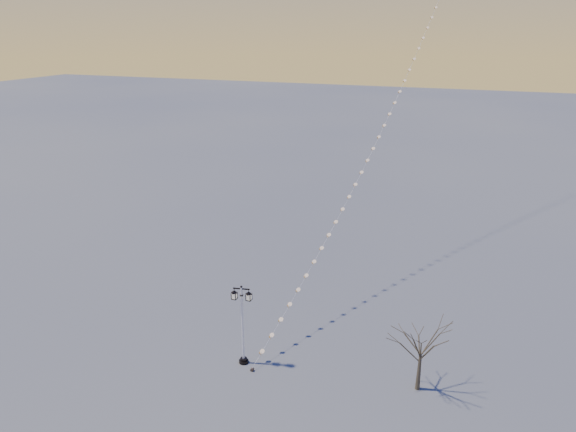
% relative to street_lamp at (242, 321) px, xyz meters
% --- Properties ---
extents(ground, '(300.00, 300.00, 0.00)m').
position_rel_street_lamp_xyz_m(ground, '(1.31, -0.06, -2.70)').
color(ground, '#5C5F5D').
rests_on(ground, ground).
extents(street_lamp, '(1.23, 0.58, 4.89)m').
position_rel_street_lamp_xyz_m(street_lamp, '(0.00, 0.00, 0.00)').
color(street_lamp, black).
rests_on(street_lamp, ground).
extents(bare_tree, '(2.42, 2.42, 4.01)m').
position_rel_street_lamp_xyz_m(bare_tree, '(9.60, 1.12, 0.08)').
color(bare_tree, '#443B28').
rests_on(bare_tree, ground).
extents(kite_train, '(7.17, 39.98, 27.89)m').
position_rel_street_lamp_xyz_m(kite_train, '(4.06, 19.14, 11.12)').
color(kite_train, '#32261C').
rests_on(kite_train, ground).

